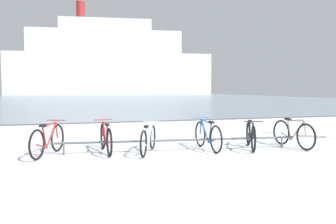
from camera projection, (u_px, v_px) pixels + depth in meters
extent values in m
cube|color=silver|center=(220.00, 194.00, 5.12)|extent=(80.00, 22.00, 0.08)
cube|color=gray|center=(81.00, 97.00, 68.32)|extent=(80.00, 110.00, 0.08)
cube|color=#47474C|center=(119.00, 123.00, 15.65)|extent=(80.00, 0.50, 0.05)
cylinder|color=#4C5156|center=(179.00, 140.00, 8.36)|extent=(6.12, 0.71, 0.05)
cylinder|color=#4C5156|center=(64.00, 149.00, 7.88)|extent=(0.04, 0.04, 0.28)
cylinder|color=#4C5156|center=(282.00, 143.00, 8.85)|extent=(0.04, 0.04, 0.28)
torus|color=black|center=(58.00, 138.00, 8.33)|extent=(0.31, 0.64, 0.68)
torus|color=black|center=(37.00, 145.00, 7.32)|extent=(0.31, 0.64, 0.68)
cylinder|color=#B22D2D|center=(51.00, 135.00, 7.99)|extent=(0.24, 0.51, 0.57)
cylinder|color=#B22D2D|center=(45.00, 138.00, 7.67)|extent=(0.11, 0.19, 0.51)
cylinder|color=#B22D2D|center=(50.00, 125.00, 7.90)|extent=(0.29, 0.62, 0.08)
cylinder|color=#B22D2D|center=(42.00, 146.00, 7.54)|extent=(0.21, 0.42, 0.19)
cylinder|color=#B22D2D|center=(57.00, 130.00, 8.28)|extent=(0.08, 0.12, 0.40)
cube|color=black|center=(43.00, 126.00, 7.57)|extent=(0.15, 0.22, 0.05)
cylinder|color=#B22D2D|center=(56.00, 120.00, 8.22)|extent=(0.43, 0.20, 0.02)
torus|color=black|center=(103.00, 136.00, 8.68)|extent=(0.08, 0.67, 0.67)
torus|color=black|center=(109.00, 142.00, 7.67)|extent=(0.08, 0.67, 0.67)
cylinder|color=#B22D2D|center=(105.00, 133.00, 8.34)|extent=(0.06, 0.56, 0.56)
cylinder|color=#B22D2D|center=(107.00, 136.00, 8.02)|extent=(0.04, 0.20, 0.50)
cylinder|color=#B22D2D|center=(105.00, 124.00, 8.25)|extent=(0.07, 0.70, 0.08)
cylinder|color=#B22D2D|center=(108.00, 144.00, 7.89)|extent=(0.06, 0.47, 0.18)
cylinder|color=#B22D2D|center=(103.00, 129.00, 8.63)|extent=(0.04, 0.12, 0.39)
cube|color=black|center=(107.00, 125.00, 7.92)|extent=(0.09, 0.20, 0.05)
cylinder|color=#B22D2D|center=(103.00, 120.00, 8.57)|extent=(0.46, 0.04, 0.02)
torus|color=black|center=(153.00, 137.00, 8.64)|extent=(0.30, 0.59, 0.63)
torus|color=black|center=(144.00, 144.00, 7.59)|extent=(0.30, 0.59, 0.63)
cylinder|color=silver|center=(150.00, 135.00, 8.29)|extent=(0.27, 0.52, 0.53)
cylinder|color=silver|center=(147.00, 137.00, 7.95)|extent=(0.11, 0.19, 0.48)
cylinder|color=silver|center=(149.00, 126.00, 8.20)|extent=(0.32, 0.65, 0.08)
cylinder|color=silver|center=(146.00, 145.00, 7.82)|extent=(0.23, 0.44, 0.18)
cylinder|color=silver|center=(152.00, 130.00, 8.59)|extent=(0.08, 0.12, 0.37)
cube|color=black|center=(146.00, 126.00, 7.86)|extent=(0.16, 0.22, 0.05)
cylinder|color=silver|center=(152.00, 121.00, 8.54)|extent=(0.43, 0.21, 0.02)
torus|color=black|center=(200.00, 134.00, 9.05)|extent=(0.05, 0.68, 0.68)
torus|color=black|center=(216.00, 139.00, 8.09)|extent=(0.05, 0.68, 0.68)
cylinder|color=#3359B2|center=(205.00, 131.00, 8.73)|extent=(0.04, 0.53, 0.58)
cylinder|color=#3359B2|center=(210.00, 133.00, 8.42)|extent=(0.04, 0.19, 0.51)
cylinder|color=#3359B2|center=(206.00, 122.00, 8.64)|extent=(0.04, 0.66, 0.08)
cylinder|color=#3359B2|center=(212.00, 141.00, 8.30)|extent=(0.04, 0.44, 0.19)
cylinder|color=#3359B2|center=(201.00, 127.00, 9.00)|extent=(0.04, 0.11, 0.41)
cube|color=black|center=(211.00, 122.00, 8.33)|extent=(0.08, 0.20, 0.05)
cylinder|color=#3359B2|center=(201.00, 118.00, 8.95)|extent=(0.46, 0.03, 0.02)
torus|color=black|center=(253.00, 139.00, 8.21)|extent=(0.30, 0.62, 0.66)
torus|color=black|center=(248.00, 134.00, 9.22)|extent=(0.30, 0.62, 0.66)
cylinder|color=#1E2328|center=(252.00, 133.00, 8.53)|extent=(0.24, 0.51, 0.55)
cylinder|color=#1E2328|center=(250.00, 132.00, 8.86)|extent=(0.11, 0.19, 0.49)
cylinder|color=#1E2328|center=(251.00, 123.00, 8.59)|extent=(0.29, 0.63, 0.08)
cylinder|color=#1E2328|center=(249.00, 137.00, 9.01)|extent=(0.21, 0.43, 0.18)
cylinder|color=#1E2328|center=(253.00, 131.00, 8.23)|extent=(0.08, 0.12, 0.39)
cube|color=black|center=(250.00, 121.00, 8.92)|extent=(0.15, 0.22, 0.05)
cylinder|color=#1E2328|center=(253.00, 121.00, 8.25)|extent=(0.43, 0.20, 0.02)
torus|color=black|center=(306.00, 137.00, 8.47)|extent=(0.08, 0.69, 0.69)
torus|color=black|center=(281.00, 132.00, 9.38)|extent=(0.08, 0.69, 0.69)
cylinder|color=gray|center=(298.00, 131.00, 8.76)|extent=(0.06, 0.51, 0.58)
cylinder|color=gray|center=(289.00, 130.00, 9.05)|extent=(0.05, 0.18, 0.52)
cylinder|color=gray|center=(296.00, 121.00, 8.81)|extent=(0.07, 0.63, 0.08)
cylinder|color=gray|center=(286.00, 136.00, 9.19)|extent=(0.06, 0.42, 0.19)
cylinder|color=gray|center=(305.00, 129.00, 8.49)|extent=(0.04, 0.11, 0.41)
cube|color=black|center=(288.00, 119.00, 9.10)|extent=(0.09, 0.20, 0.05)
cylinder|color=gray|center=(304.00, 119.00, 8.51)|extent=(0.46, 0.05, 0.02)
cube|color=white|center=(112.00, 75.00, 89.42)|extent=(52.52, 18.58, 10.58)
cube|color=white|center=(106.00, 44.00, 88.65)|extent=(39.55, 15.15, 5.82)
cube|color=white|center=(106.00, 27.00, 88.34)|extent=(24.02, 11.40, 2.96)
cylinder|color=#A52626|center=(81.00, 11.00, 87.06)|extent=(2.21, 2.21, 4.76)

